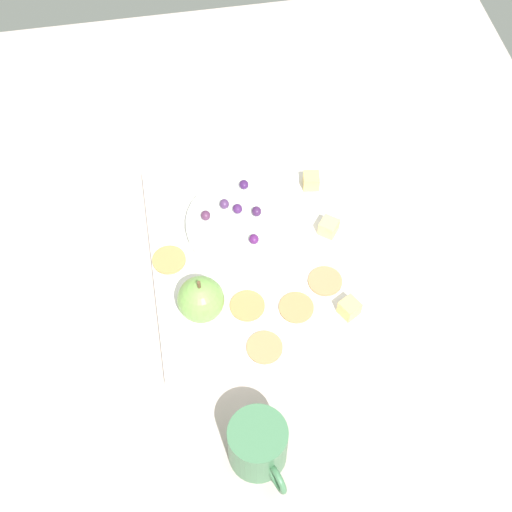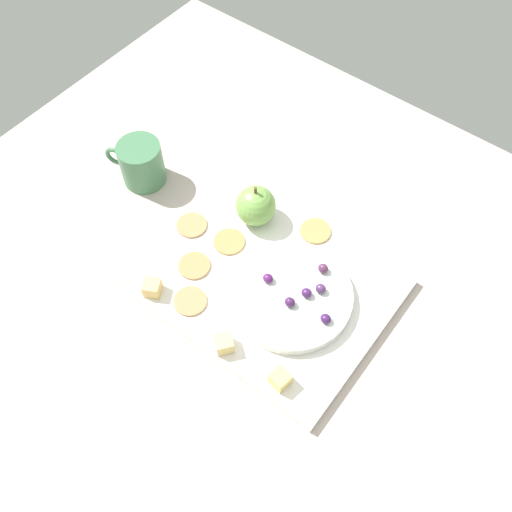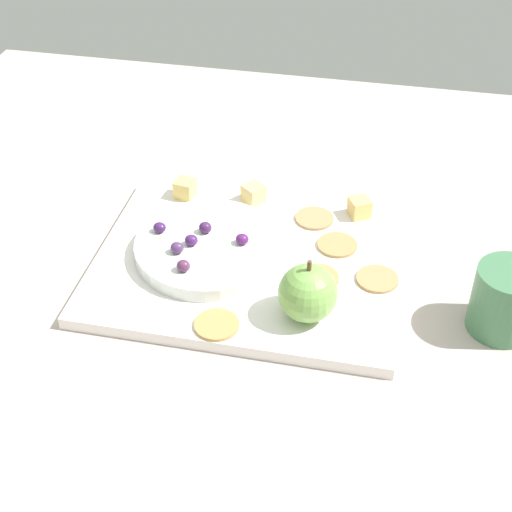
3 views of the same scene
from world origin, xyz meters
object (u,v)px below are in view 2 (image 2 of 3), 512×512
object	(u,v)px
grape_3	(270,280)
cheese_cube_0	(152,288)
cracker_3	(229,242)
grape_2	(321,289)
apple_whole	(256,206)
cup	(141,163)
cracker_4	(315,231)
grape_0	(326,319)
platter	(266,282)
cracker_1	(194,266)
serving_dish	(291,296)
grape_5	(307,293)
cheese_cube_1	(280,379)
cheese_cube_2	(224,343)
grape_4	(323,268)
grape_1	(290,302)
cracker_0	(192,225)
cracker_2	(190,301)

from	to	relation	value
grape_3	cheese_cube_0	bearing A→B (deg)	-140.16
cracker_3	grape_2	distance (cm)	17.37
apple_whole	cup	size ratio (longest dim) A/B	0.64
cracker_4	grape_0	world-z (taller)	grape_0
platter	cracker_1	size ratio (longest dim) A/B	7.41
serving_dish	cup	world-z (taller)	cup
serving_dish	grape_5	bearing A→B (deg)	27.20
apple_whole	cup	distance (cm)	22.20
cracker_1	cup	size ratio (longest dim) A/B	0.48
grape_3	grape_5	size ratio (longest dim) A/B	1.00
serving_dish	cracker_4	size ratio (longest dim) A/B	3.66
cheese_cube_1	cheese_cube_2	bearing A→B (deg)	-175.80
platter	grape_4	world-z (taller)	grape_4
grape_0	cup	xyz separation A→B (cm)	(-41.96, 5.04, -0.04)
grape_4	cracker_1	bearing A→B (deg)	-147.53
cracker_3	cracker_4	xyz separation A→B (cm)	(9.84, 10.35, 0.00)
cracker_3	grape_1	xyz separation A→B (cm)	(14.91, -3.94, 2.38)
grape_3	grape_5	xyz separation A→B (cm)	(5.58, 1.52, 0.02)
cheese_cube_2	grape_2	xyz separation A→B (cm)	(6.20, 15.26, 1.30)
apple_whole	grape_0	world-z (taller)	apple_whole
cracker_4	cup	size ratio (longest dim) A/B	0.48
apple_whole	cracker_0	world-z (taller)	apple_whole
platter	grape_2	bearing A→B (deg)	17.12
grape_2	grape_1	bearing A→B (deg)	-116.03
serving_dish	grape_3	distance (cm)	3.96
cracker_2	cracker_3	xyz separation A→B (cm)	(-2.18, 12.04, 0.00)
cracker_0	grape_0	xyz separation A→B (cm)	(27.57, -1.62, 2.30)
cheese_cube_0	cracker_2	bearing A→B (deg)	20.95
platter	grape_0	world-z (taller)	grape_0
cheese_cube_2	grape_5	size ratio (longest dim) A/B	1.55
cheese_cube_2	grape_1	bearing A→B (deg)	69.69
platter	cracker_1	bearing A→B (deg)	-153.85
cracker_1	cracker_2	distance (cm)	6.30
serving_dish	cheese_cube_0	distance (cm)	21.19
cracker_1	apple_whole	bearing A→B (deg)	82.27
cheese_cube_0	grape_4	size ratio (longest dim) A/B	1.55
serving_dish	cracker_3	world-z (taller)	serving_dish
cracker_3	grape_4	distance (cm)	16.14
grape_5	apple_whole	bearing A→B (deg)	153.77
serving_dish	grape_1	size ratio (longest dim) A/B	11.39
cheese_cube_2	cracker_4	xyz separation A→B (cm)	(-1.15, 24.88, -1.07)
cracker_3	grape_2	xyz separation A→B (cm)	(17.19, 0.73, 2.37)
cheese_cube_1	grape_1	xyz separation A→B (cm)	(-5.58, 9.89, 1.31)
serving_dish	cracker_3	bearing A→B (deg)	171.17
cracker_4	grape_5	size ratio (longest dim) A/B	3.12
cheese_cube_0	grape_3	size ratio (longest dim) A/B	1.55
platter	cracker_3	world-z (taller)	cracker_3
cracker_1	grape_3	bearing A→B (deg)	19.77
grape_5	grape_3	bearing A→B (deg)	-164.78
cracker_3	grape_5	bearing A→B (deg)	-4.10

